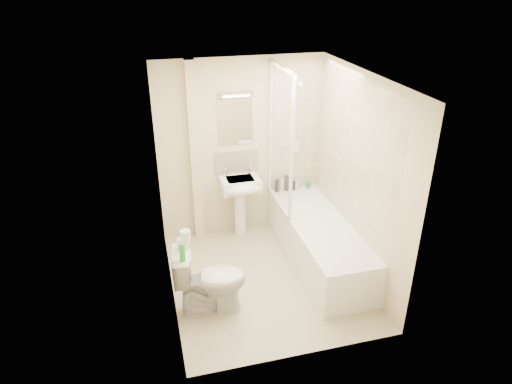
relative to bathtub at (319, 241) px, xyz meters
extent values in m
plane|color=beige|center=(-0.75, -0.20, -0.29)|extent=(2.50, 2.50, 0.00)
cube|color=beige|center=(-0.75, 1.05, 0.91)|extent=(2.20, 0.02, 2.40)
cube|color=beige|center=(-1.85, -0.20, 0.91)|extent=(0.02, 2.50, 2.40)
cube|color=beige|center=(0.35, -0.20, 0.91)|extent=(0.02, 2.50, 2.40)
cube|color=white|center=(-0.75, -0.20, 2.11)|extent=(2.20, 2.50, 0.02)
cube|color=beige|center=(0.00, 1.04, 1.14)|extent=(0.70, 0.01, 1.75)
cube|color=beige|center=(0.34, 0.00, 1.14)|extent=(0.01, 2.10, 1.75)
cube|color=beige|center=(-1.37, 0.99, 0.91)|extent=(0.12, 0.12, 2.40)
cube|color=beige|center=(-0.81, 1.04, 0.74)|extent=(0.60, 0.02, 0.30)
cube|color=white|center=(-0.81, 1.04, 1.29)|extent=(0.46, 0.01, 0.60)
cube|color=silver|center=(-0.81, 1.02, 1.66)|extent=(0.42, 0.07, 0.07)
cube|color=white|center=(0.00, 0.00, -0.01)|extent=(0.70, 2.10, 0.55)
cube|color=white|center=(0.00, 0.00, 0.21)|extent=(0.56, 1.96, 0.05)
cube|color=white|center=(-0.35, 0.60, 1.16)|extent=(0.01, 0.90, 1.80)
cube|color=white|center=(-0.35, 1.03, 1.16)|extent=(0.04, 0.04, 1.80)
cube|color=white|center=(-0.35, 0.15, 1.16)|extent=(0.04, 0.04, 1.80)
cube|color=white|center=(-0.35, 0.60, 2.04)|extent=(0.04, 0.90, 0.04)
cube|color=white|center=(-0.35, 0.60, 0.28)|extent=(0.04, 0.90, 0.03)
cylinder|color=white|center=(0.00, 1.02, 1.26)|extent=(0.02, 0.02, 0.90)
cylinder|color=white|center=(0.00, 1.02, 0.81)|extent=(0.05, 0.05, 0.02)
cylinder|color=white|center=(0.00, 1.02, 1.71)|extent=(0.05, 0.05, 0.02)
cylinder|color=white|center=(0.00, 0.95, 1.74)|extent=(0.08, 0.11, 0.11)
cube|color=white|center=(0.00, 1.01, 0.88)|extent=(0.10, 0.05, 0.14)
cylinder|color=white|center=(-0.02, 0.99, 1.31)|extent=(0.01, 0.13, 0.84)
cylinder|color=white|center=(-0.81, 0.88, 0.05)|extent=(0.15, 0.15, 0.69)
cube|color=white|center=(-0.81, 0.85, 0.49)|extent=(0.51, 0.39, 0.16)
ellipsoid|color=white|center=(-0.81, 0.68, 0.49)|extent=(0.51, 0.22, 0.16)
cube|color=silver|center=(-0.81, 0.85, 0.55)|extent=(0.35, 0.25, 0.04)
cylinder|color=white|center=(-0.98, 0.96, 0.62)|extent=(0.03, 0.03, 0.10)
cylinder|color=white|center=(-0.65, 0.96, 0.62)|extent=(0.03, 0.03, 0.10)
sphere|color=white|center=(-0.98, 0.96, 0.68)|extent=(0.04, 0.04, 0.04)
sphere|color=white|center=(-0.65, 0.96, 0.68)|extent=(0.04, 0.04, 0.04)
cylinder|color=black|center=(-0.26, 0.96, 0.35)|extent=(0.06, 0.06, 0.18)
cylinder|color=silver|center=(-0.19, 0.96, 0.34)|extent=(0.06, 0.06, 0.16)
cylinder|color=black|center=(-0.12, 0.96, 0.37)|extent=(0.07, 0.07, 0.22)
cylinder|color=navy|center=(-0.02, 0.96, 0.33)|extent=(0.05, 0.05, 0.13)
cylinder|color=beige|center=(0.03, 0.96, 0.34)|extent=(0.06, 0.06, 0.15)
cylinder|color=green|center=(0.20, 0.96, 0.31)|extent=(0.07, 0.07, 0.10)
imported|color=white|center=(-1.47, -0.56, 0.09)|extent=(0.58, 0.84, 0.76)
cylinder|color=white|center=(-1.72, -0.46, 0.53)|extent=(0.12, 0.12, 0.10)
cylinder|color=white|center=(-1.69, -0.48, 0.63)|extent=(0.10, 0.10, 0.11)
cylinder|color=green|center=(-1.75, -0.69, 0.57)|extent=(0.06, 0.06, 0.20)
camera|label=1|loc=(-1.99, -4.49, 3.08)|focal=32.00mm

